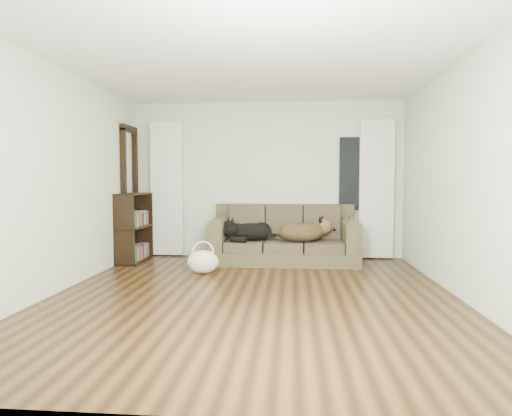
# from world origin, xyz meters

# --- Properties ---
(floor) EXTENTS (5.00, 5.00, 0.00)m
(floor) POSITION_xyz_m (0.00, 0.00, 0.00)
(floor) COLOR black
(floor) RESTS_ON ground
(ceiling) EXTENTS (5.00, 5.00, 0.00)m
(ceiling) POSITION_xyz_m (0.00, 0.00, 2.60)
(ceiling) COLOR white
(ceiling) RESTS_ON ground
(wall_back) EXTENTS (4.50, 0.04, 2.60)m
(wall_back) POSITION_xyz_m (0.00, 2.50, 1.30)
(wall_back) COLOR beige
(wall_back) RESTS_ON ground
(wall_left) EXTENTS (0.04, 5.00, 2.60)m
(wall_left) POSITION_xyz_m (-2.25, 0.00, 1.30)
(wall_left) COLOR beige
(wall_left) RESTS_ON ground
(wall_right) EXTENTS (0.04, 5.00, 2.60)m
(wall_right) POSITION_xyz_m (2.25, 0.00, 1.30)
(wall_right) COLOR beige
(wall_right) RESTS_ON ground
(curtain_left) EXTENTS (0.55, 0.08, 2.25)m
(curtain_left) POSITION_xyz_m (-1.70, 2.42, 1.15)
(curtain_left) COLOR white
(curtain_left) RESTS_ON ground
(curtain_right) EXTENTS (0.55, 0.08, 2.25)m
(curtain_right) POSITION_xyz_m (1.80, 2.42, 1.15)
(curtain_right) COLOR white
(curtain_right) RESTS_ON ground
(window_pane) EXTENTS (0.50, 0.03, 1.20)m
(window_pane) POSITION_xyz_m (1.45, 2.47, 1.40)
(window_pane) COLOR black
(window_pane) RESTS_ON wall_back
(door_casing) EXTENTS (0.07, 0.60, 2.10)m
(door_casing) POSITION_xyz_m (-2.20, 2.05, 1.05)
(door_casing) COLOR black
(door_casing) RESTS_ON ground
(sofa) EXTENTS (2.27, 0.98, 0.93)m
(sofa) POSITION_xyz_m (0.30, 1.97, 0.45)
(sofa) COLOR #454122
(sofa) RESTS_ON floor
(dog_black_lab) EXTENTS (0.70, 0.51, 0.28)m
(dog_black_lab) POSITION_xyz_m (-0.25, 1.92, 0.48)
(dog_black_lab) COLOR black
(dog_black_lab) RESTS_ON sofa
(dog_shepherd) EXTENTS (0.76, 0.56, 0.32)m
(dog_shepherd) POSITION_xyz_m (0.61, 1.90, 0.49)
(dog_shepherd) COLOR black
(dog_shepherd) RESTS_ON sofa
(tv_remote) EXTENTS (0.07, 0.18, 0.02)m
(tv_remote) POSITION_xyz_m (1.29, 1.85, 0.73)
(tv_remote) COLOR black
(tv_remote) RESTS_ON sofa
(tote_bag) EXTENTS (0.51, 0.43, 0.32)m
(tote_bag) POSITION_xyz_m (-0.80, 1.08, 0.16)
(tote_bag) COLOR beige
(tote_bag) RESTS_ON floor
(bookshelf) EXTENTS (0.37, 0.88, 1.09)m
(bookshelf) POSITION_xyz_m (-2.09, 1.91, 0.50)
(bookshelf) COLOR black
(bookshelf) RESTS_ON floor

